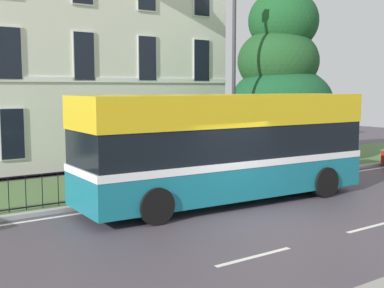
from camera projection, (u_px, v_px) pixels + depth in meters
ground_plane at (242, 216)px, 13.71m from camera, size 60.00×56.00×0.18m
georgian_townhouse at (38, 41)px, 24.34m from camera, size 14.76×11.00×11.06m
iron_verge_railing at (155, 177)px, 16.12m from camera, size 19.20×0.04×0.97m
evergreen_tree at (280, 96)px, 21.69m from camera, size 4.65×4.78×7.77m
single_decker_bus at (226, 146)px, 15.20m from camera, size 9.33×2.93×3.24m
street_lamp_post at (234, 63)px, 18.75m from camera, size 0.36×0.24×7.49m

